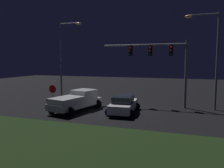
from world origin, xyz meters
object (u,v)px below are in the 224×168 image
(traffic_signal_gantry, at_px, (160,57))
(pickup_truck, at_px, (77,100))
(street_lamp_right, at_px, (211,49))
(car_sedan, at_px, (124,105))
(street_lamp_left, at_px, (65,52))
(stop_sign, at_px, (53,92))

(traffic_signal_gantry, bearing_deg, pickup_truck, -148.75)
(traffic_signal_gantry, xyz_separation_m, street_lamp_right, (4.49, -0.00, 0.65))
(car_sedan, xyz_separation_m, street_lamp_right, (7.12, 3.79, 4.81))
(pickup_truck, distance_m, street_lamp_left, 7.90)
(traffic_signal_gantry, bearing_deg, street_lamp_left, 176.07)
(street_lamp_left, bearing_deg, street_lamp_right, -2.81)
(traffic_signal_gantry, bearing_deg, car_sedan, -124.64)
(street_lamp_left, xyz_separation_m, stop_sign, (1.45, -4.81, -4.01))
(street_lamp_right, bearing_deg, pickup_truck, -159.83)
(car_sedan, bearing_deg, traffic_signal_gantry, -38.17)
(street_lamp_right, bearing_deg, traffic_signal_gantry, 179.94)
(street_lamp_right, bearing_deg, stop_sign, -163.93)
(traffic_signal_gantry, height_order, street_lamp_right, street_lamp_right)
(car_sedan, bearing_deg, stop_sign, 88.62)
(pickup_truck, height_order, street_lamp_right, street_lamp_right)
(stop_sign, bearing_deg, street_lamp_right, 16.07)
(street_lamp_left, bearing_deg, car_sedan, -28.46)
(car_sedan, bearing_deg, pickup_truck, 91.77)
(street_lamp_left, bearing_deg, stop_sign, -73.20)
(pickup_truck, height_order, stop_sign, stop_sign)
(pickup_truck, bearing_deg, car_sedan, -71.74)
(pickup_truck, distance_m, street_lamp_right, 12.97)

